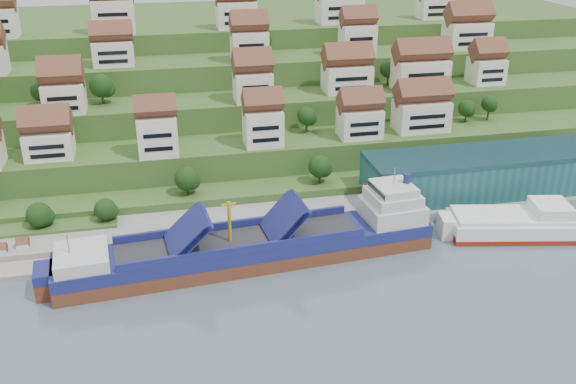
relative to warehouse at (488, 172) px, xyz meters
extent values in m
plane|color=slate|center=(-52.00, -17.00, -7.20)|extent=(300.00, 300.00, 0.00)
cube|color=gray|center=(-32.00, -2.00, -6.10)|extent=(180.00, 14.00, 2.20)
cube|color=gray|center=(-110.00, -5.00, -6.70)|extent=(45.00, 20.00, 1.00)
cube|color=#2D4C1E|center=(-52.00, 69.00, -5.20)|extent=(260.00, 128.00, 4.00)
cube|color=#2D4C1E|center=(-52.00, 74.00, -1.70)|extent=(260.00, 118.00, 11.00)
cube|color=#2D4C1E|center=(-52.00, 82.00, 1.80)|extent=(260.00, 102.00, 18.00)
cube|color=#2D4C1E|center=(-52.00, 90.00, 5.30)|extent=(260.00, 86.00, 25.00)
cube|color=#2D4C1E|center=(-52.00, 99.00, 8.30)|extent=(260.00, 68.00, 31.00)
cube|color=white|center=(-102.45, 22.80, 6.95)|extent=(10.99, 8.57, 6.31)
cube|color=white|center=(-77.18, 18.62, 8.61)|extent=(9.32, 7.03, 9.62)
cube|color=white|center=(-51.40, 20.17, 8.28)|extent=(9.30, 7.62, 8.96)
cube|color=white|center=(-26.02, 20.83, 7.47)|extent=(10.63, 7.73, 7.34)
cube|color=white|center=(-8.46, 22.48, 7.76)|extent=(13.88, 8.26, 7.91)
cube|color=white|center=(-99.21, 36.13, 14.49)|extent=(10.09, 8.98, 7.37)
cube|color=white|center=(-51.25, 35.52, 14.67)|extent=(9.75, 8.56, 7.75)
cube|color=white|center=(-24.13, 39.04, 14.51)|extent=(12.91, 8.36, 7.42)
cube|color=white|center=(-3.36, 36.67, 15.00)|extent=(14.94, 8.18, 8.41)
cube|color=white|center=(18.21, 39.09, 14.41)|extent=(9.22, 8.04, 7.22)
cube|color=white|center=(-87.06, 54.49, 21.19)|extent=(11.02, 7.30, 6.78)
cube|color=white|center=(-49.42, 51.31, 22.04)|extent=(10.07, 7.79, 8.49)
cube|color=white|center=(-17.46, 51.33, 22.40)|extent=(9.81, 7.14, 9.20)
cube|color=white|center=(19.15, 54.98, 21.80)|extent=(13.32, 8.47, 8.00)
cube|color=white|center=(-86.62, 70.35, 28.60)|extent=(11.97, 7.51, 9.61)
cube|color=white|center=(-50.21, 70.97, 27.81)|extent=(11.79, 8.15, 8.03)
cube|color=white|center=(-16.56, 73.19, 28.02)|extent=(14.07, 8.73, 8.45)
cube|color=white|center=(16.75, 75.12, 27.14)|extent=(10.15, 7.05, 6.69)
ellipsoid|color=#1C4015|center=(-39.65, 9.11, 1.20)|extent=(5.52, 5.52, 5.52)
ellipsoid|color=#1C4015|center=(-71.48, 9.29, 0.82)|extent=(5.61, 5.61, 5.61)
ellipsoid|color=#1C4015|center=(6.44, 26.11, 7.69)|extent=(4.66, 4.66, 4.66)
ellipsoid|color=#1C4015|center=(13.10, 26.11, 8.70)|extent=(4.36, 4.36, 4.36)
ellipsoid|color=#1C4015|center=(-38.65, 26.66, 8.45)|extent=(4.92, 4.92, 4.92)
ellipsoid|color=#1C4015|center=(-10.58, 42.83, 15.52)|extent=(4.81, 4.81, 4.81)
ellipsoid|color=#1C4015|center=(-105.71, 42.38, 14.67)|extent=(5.02, 5.02, 5.02)
ellipsoid|color=#1C4015|center=(-90.35, 40.97, 15.66)|extent=(6.16, 6.16, 6.16)
ellipsoid|color=#1C4015|center=(-45.28, 56.21, 23.57)|extent=(5.78, 5.78, 5.78)
ellipsoid|color=#1C4015|center=(-14.86, 58.94, 23.38)|extent=(5.04, 5.04, 5.04)
ellipsoid|color=#1C4015|center=(-13.69, 56.97, 21.60)|extent=(5.27, 5.27, 5.27)
ellipsoid|color=#1C4015|center=(-103.41, 2.00, -1.60)|extent=(5.43, 5.43, 5.43)
ellipsoid|color=#1C4015|center=(-89.73, 2.00, -1.74)|extent=(4.82, 4.82, 4.82)
cube|color=#1F5556|center=(0.00, 0.00, 0.00)|extent=(60.00, 15.00, 10.00)
cylinder|color=gray|center=(-34.00, -7.00, -1.00)|extent=(0.16, 0.16, 8.00)
cube|color=maroon|center=(-33.40, -7.00, 2.60)|extent=(1.20, 0.05, 0.80)
cube|color=white|center=(-110.00, -7.00, -5.10)|extent=(2.40, 2.20, 2.20)
cube|color=white|center=(-106.00, -5.50, -5.10)|extent=(2.40, 2.20, 2.20)
cube|color=brown|center=(-61.20, -17.77, -6.20)|extent=(76.09, 17.72, 4.83)
cube|color=navy|center=(-61.20, -17.77, -3.04)|extent=(76.10, 17.84, 2.51)
cube|color=silver|center=(-92.99, -20.38, -0.63)|extent=(10.53, 11.77, 2.51)
cube|color=#262628|center=(-63.12, -17.93, -1.79)|extent=(48.97, 13.77, 0.29)
cube|color=navy|center=(-73.72, -18.80, 1.50)|extent=(8.09, 11.23, 6.68)
cube|color=navy|center=(-54.45, -17.22, 1.50)|extent=(7.73, 11.20, 7.06)
cylinder|color=gold|center=(-65.05, -18.09, 2.47)|extent=(0.73, 0.73, 8.70)
cube|color=silver|center=(-30.37, -15.24, 0.05)|extent=(12.46, 11.93, 3.87)
cube|color=silver|center=(-30.37, -15.24, 3.14)|extent=(10.44, 10.62, 2.42)
cube|color=silver|center=(-30.37, -15.24, 5.17)|extent=(8.42, 9.30, 1.74)
cylinder|color=navy|center=(-27.48, -15.01, 7.01)|extent=(1.67, 1.67, 2.13)
cube|color=maroon|center=(-2.76, -18.39, -6.63)|extent=(29.87, 15.81, 2.46)
cube|color=white|center=(-2.76, -18.39, -4.55)|extent=(29.89, 15.91, 3.03)
cube|color=white|center=(-2.76, -18.39, -2.66)|extent=(28.27, 14.51, 1.13)
cube|color=white|center=(4.19, -19.79, -1.05)|extent=(9.06, 9.65, 2.84)
camera|label=1|loc=(-77.62, -129.05, 59.03)|focal=40.00mm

